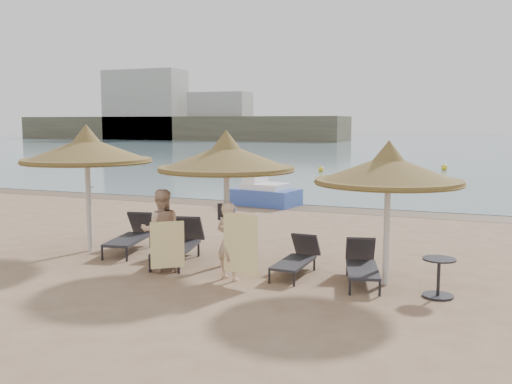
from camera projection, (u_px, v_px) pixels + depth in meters
ground at (225, 273)px, 11.97m from camera, size 160.00×160.00×0.00m
sea at (446, 143)px, 85.86m from camera, size 200.00×140.00×0.03m
wet_sand_strip at (333, 209)px, 20.66m from camera, size 200.00×1.60×0.01m
far_shore at (283, 123)px, 92.61m from camera, size 150.00×54.80×12.00m
palapa_left at (87, 150)px, 13.74m from camera, size 3.13×3.13×3.11m
palapa_center at (226, 158)px, 12.38m from camera, size 3.02×3.02×2.99m
palapa_right at (388, 170)px, 10.86m from camera, size 2.85×2.85×2.82m
lounger_far_left at (133, 235)px, 14.03m from camera, size 1.03×2.08×0.89m
lounger_near_left at (180, 242)px, 13.04m from camera, size 1.11×2.19×0.94m
lounger_near_right at (297, 257)px, 11.91m from camera, size 0.63×1.73×0.77m
lounger_far_right at (362, 264)px, 11.33m from camera, size 1.02×1.88×0.80m
side_table at (438, 279)px, 10.31m from camera, size 0.59×0.59×0.72m
person_left at (161, 224)px, 12.02m from camera, size 1.12×1.01×2.04m
person_right at (229, 235)px, 11.37m from camera, size 0.95×0.73×1.85m
towel_left at (167, 245)px, 11.62m from camera, size 0.56×0.43×0.97m
towel_right at (240, 244)px, 11.02m from camera, size 0.82×0.25×1.19m
bag_patterned at (230, 213)px, 12.70m from camera, size 0.29×0.15×0.34m
bag_dark at (224, 212)px, 12.38m from camera, size 0.27×0.14×0.36m
pedal_boat at (265, 194)px, 21.69m from camera, size 2.70×1.88×1.15m
buoy_left at (321, 169)px, 35.92m from camera, size 0.35×0.35×0.35m
buoy_mid at (444, 167)px, 37.02m from camera, size 0.41×0.41×0.41m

